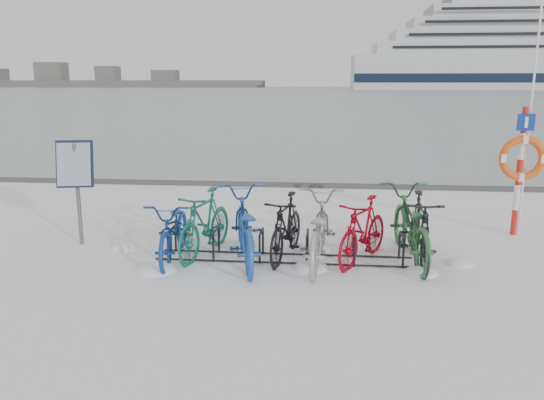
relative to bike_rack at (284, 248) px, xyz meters
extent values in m
plane|color=white|center=(0.00, 0.00, -0.18)|extent=(900.00, 900.00, 0.00)
cube|color=#919DA4|center=(0.00, 155.00, -0.17)|extent=(400.00, 298.00, 0.02)
cube|color=#3F3F42|center=(0.00, 5.90, -0.13)|extent=(400.00, 0.25, 0.10)
cylinder|color=black|center=(-1.80, -0.22, 0.04)|extent=(0.04, 0.04, 0.44)
cylinder|color=black|center=(-1.80, 0.22, 0.04)|extent=(0.04, 0.04, 0.44)
cylinder|color=black|center=(-1.80, 0.00, 0.26)|extent=(0.04, 0.44, 0.04)
cylinder|color=black|center=(-1.08, -0.22, 0.04)|extent=(0.04, 0.04, 0.44)
cylinder|color=black|center=(-1.08, 0.22, 0.04)|extent=(0.04, 0.04, 0.44)
cylinder|color=black|center=(-1.08, 0.00, 0.26)|extent=(0.04, 0.44, 0.04)
cylinder|color=black|center=(-0.36, -0.22, 0.04)|extent=(0.04, 0.04, 0.44)
cylinder|color=black|center=(-0.36, 0.22, 0.04)|extent=(0.04, 0.04, 0.44)
cylinder|color=black|center=(-0.36, 0.00, 0.26)|extent=(0.04, 0.44, 0.04)
cylinder|color=black|center=(0.36, -0.22, 0.04)|extent=(0.04, 0.04, 0.44)
cylinder|color=black|center=(0.36, 0.22, 0.04)|extent=(0.04, 0.04, 0.44)
cylinder|color=black|center=(0.36, 0.00, 0.26)|extent=(0.04, 0.44, 0.04)
cylinder|color=black|center=(1.08, -0.22, 0.04)|extent=(0.04, 0.04, 0.44)
cylinder|color=black|center=(1.08, 0.22, 0.04)|extent=(0.04, 0.04, 0.44)
cylinder|color=black|center=(1.08, 0.00, 0.26)|extent=(0.04, 0.44, 0.04)
cylinder|color=black|center=(1.80, -0.22, 0.04)|extent=(0.04, 0.04, 0.44)
cylinder|color=black|center=(1.80, 0.22, 0.04)|extent=(0.04, 0.04, 0.44)
cylinder|color=black|center=(1.80, 0.00, 0.26)|extent=(0.04, 0.44, 0.04)
cylinder|color=black|center=(0.00, -0.22, -0.16)|extent=(4.00, 0.03, 0.03)
cylinder|color=black|center=(0.00, 0.22, -0.16)|extent=(4.00, 0.03, 0.03)
cylinder|color=#595B5E|center=(-3.52, 0.47, 0.69)|extent=(0.07, 0.07, 1.73)
cube|color=black|center=(-3.52, 0.44, 1.21)|extent=(0.63, 0.34, 0.78)
cube|color=#8C99AD|center=(-3.52, 0.40, 1.21)|extent=(0.56, 0.26, 0.70)
cylinder|color=red|center=(4.06, 1.81, 0.05)|extent=(0.10, 0.10, 0.46)
cylinder|color=silver|center=(4.06, 1.81, 0.51)|extent=(0.10, 0.10, 0.46)
cylinder|color=red|center=(4.06, 1.81, 0.97)|extent=(0.10, 0.10, 0.46)
cylinder|color=silver|center=(4.06, 1.81, 1.43)|extent=(0.10, 0.10, 0.46)
cylinder|color=red|center=(4.06, 1.81, 1.89)|extent=(0.10, 0.10, 0.46)
torus|color=#DD4E14|center=(4.06, 1.72, 1.23)|extent=(0.81, 0.14, 0.81)
cube|color=navy|center=(4.06, 1.73, 1.86)|extent=(0.29, 0.03, 0.29)
cylinder|color=silver|center=(4.17, 1.86, 1.92)|extent=(0.04, 0.04, 4.19)
cube|color=black|center=(80.30, 204.17, 3.83)|extent=(140.23, 0.30, 3.00)
cube|color=#4E4E4E|center=(-120.00, 260.00, 1.57)|extent=(180.00, 12.00, 3.50)
cube|color=#4E4E4E|center=(-150.00, 260.00, 5.32)|extent=(24.00, 10.00, 8.00)
cube|color=#4E4E4E|center=(-90.00, 260.00, 4.82)|extent=(20.00, 10.00, 6.00)
imported|color=navy|center=(-1.72, -0.09, 0.32)|extent=(0.81, 1.95, 1.00)
imported|color=#135E4B|center=(-1.29, 0.16, 0.36)|extent=(0.92, 1.88, 1.09)
imported|color=#1F489E|center=(-0.61, -0.14, 0.40)|extent=(1.25, 2.32, 1.15)
imported|color=black|center=(0.02, 0.14, 0.34)|extent=(0.82, 1.79, 1.04)
imported|color=#93959A|center=(0.52, -0.09, 0.37)|extent=(0.88, 2.15, 1.10)
imported|color=maroon|center=(1.22, 0.07, 0.33)|extent=(1.22, 1.75, 1.03)
imported|color=#2B5B33|center=(1.95, 0.23, 0.40)|extent=(0.94, 2.27, 1.16)
imported|color=black|center=(2.07, 0.03, 0.38)|extent=(0.57, 1.87, 1.11)
ellipsoid|color=white|center=(2.04, -0.41, -0.18)|extent=(0.48, 0.48, 0.17)
ellipsoid|color=white|center=(0.66, 0.53, -0.18)|extent=(0.32, 0.32, 0.11)
ellipsoid|color=white|center=(-2.72, 0.29, -0.18)|extent=(0.44, 0.44, 0.15)
ellipsoid|color=white|center=(2.68, 0.05, -0.18)|extent=(0.42, 0.42, 0.15)
ellipsoid|color=white|center=(0.43, -0.37, -0.18)|extent=(0.53, 0.53, 0.19)
ellipsoid|color=white|center=(-0.68, 0.69, -0.18)|extent=(0.39, 0.39, 0.14)
ellipsoid|color=white|center=(-1.84, -0.69, -0.18)|extent=(0.58, 0.58, 0.20)
ellipsoid|color=white|center=(0.92, 0.58, -0.18)|extent=(0.53, 0.53, 0.18)
camera|label=1|loc=(0.59, -7.90, 2.55)|focal=35.00mm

